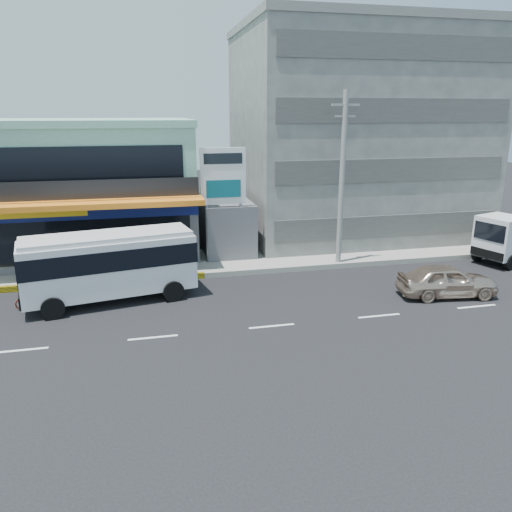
{
  "coord_description": "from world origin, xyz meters",
  "views": [
    {
      "loc": [
        -5.06,
        -19.02,
        8.86
      ],
      "look_at": [
        0.07,
        3.3,
        2.2
      ],
      "focal_mm": 35.0,
      "sensor_mm": 36.0,
      "label": 1
    }
  ],
  "objects_px": {
    "shop_building": "(94,191)",
    "utility_pole_near": "(342,180)",
    "billboard": "(223,183)",
    "sedan": "(447,280)",
    "minibus": "(109,261)",
    "satellite_dish": "(227,201)",
    "concrete_building": "(355,138)",
    "motorcycle_rider": "(33,294)"
  },
  "relations": [
    {
      "from": "shop_building",
      "to": "utility_pole_near",
      "type": "distance_m",
      "value": 15.5
    },
    {
      "from": "shop_building",
      "to": "billboard",
      "type": "bearing_deg",
      "value": -32.32
    },
    {
      "from": "sedan",
      "to": "motorcycle_rider",
      "type": "xyz_separation_m",
      "value": [
        -19.67,
        2.86,
        -0.12
      ]
    },
    {
      "from": "satellite_dish",
      "to": "motorcycle_rider",
      "type": "distance_m",
      "value": 12.52
    },
    {
      "from": "minibus",
      "to": "sedan",
      "type": "distance_m",
      "value": 16.5
    },
    {
      "from": "utility_pole_near",
      "to": "satellite_dish",
      "type": "bearing_deg",
      "value": 149.04
    },
    {
      "from": "concrete_building",
      "to": "minibus",
      "type": "relative_size",
      "value": 1.92
    },
    {
      "from": "sedan",
      "to": "motorcycle_rider",
      "type": "bearing_deg",
      "value": 89.33
    },
    {
      "from": "shop_building",
      "to": "sedan",
      "type": "distance_m",
      "value": 21.56
    },
    {
      "from": "concrete_building",
      "to": "satellite_dish",
      "type": "xyz_separation_m",
      "value": [
        -10.0,
        -4.0,
        -3.42
      ]
    },
    {
      "from": "satellite_dish",
      "to": "sedan",
      "type": "bearing_deg",
      "value": -45.05
    },
    {
      "from": "motorcycle_rider",
      "to": "utility_pole_near",
      "type": "bearing_deg",
      "value": 10.24
    },
    {
      "from": "satellite_dish",
      "to": "minibus",
      "type": "relative_size",
      "value": 0.18
    },
    {
      "from": "billboard",
      "to": "minibus",
      "type": "bearing_deg",
      "value": -144.14
    },
    {
      "from": "sedan",
      "to": "utility_pole_near",
      "type": "bearing_deg",
      "value": 37.87
    },
    {
      "from": "utility_pole_near",
      "to": "motorcycle_rider",
      "type": "height_order",
      "value": "utility_pole_near"
    },
    {
      "from": "billboard",
      "to": "sedan",
      "type": "bearing_deg",
      "value": -37.56
    },
    {
      "from": "satellite_dish",
      "to": "billboard",
      "type": "distance_m",
      "value": 2.31
    },
    {
      "from": "billboard",
      "to": "sedan",
      "type": "relative_size",
      "value": 1.44
    },
    {
      "from": "shop_building",
      "to": "minibus",
      "type": "distance_m",
      "value": 9.58
    },
    {
      "from": "satellite_dish",
      "to": "sedan",
      "type": "relative_size",
      "value": 0.31
    },
    {
      "from": "concrete_building",
      "to": "utility_pole_near",
      "type": "bearing_deg",
      "value": -117.76
    },
    {
      "from": "billboard",
      "to": "motorcycle_rider",
      "type": "bearing_deg",
      "value": -154.13
    },
    {
      "from": "utility_pole_near",
      "to": "sedan",
      "type": "relative_size",
      "value": 2.08
    },
    {
      "from": "shop_building",
      "to": "satellite_dish",
      "type": "distance_m",
      "value": 8.54
    },
    {
      "from": "billboard",
      "to": "motorcycle_rider",
      "type": "height_order",
      "value": "billboard"
    },
    {
      "from": "sedan",
      "to": "concrete_building",
      "type": "bearing_deg",
      "value": 4.99
    },
    {
      "from": "concrete_building",
      "to": "sedan",
      "type": "xyz_separation_m",
      "value": [
        -0.61,
        -13.4,
        -6.18
      ]
    },
    {
      "from": "concrete_building",
      "to": "motorcycle_rider",
      "type": "bearing_deg",
      "value": -152.53
    },
    {
      "from": "billboard",
      "to": "sedan",
      "type": "distance_m",
      "value": 13.13
    },
    {
      "from": "utility_pole_near",
      "to": "minibus",
      "type": "relative_size",
      "value": 1.2
    },
    {
      "from": "concrete_building",
      "to": "billboard",
      "type": "bearing_deg",
      "value": -151.08
    },
    {
      "from": "utility_pole_near",
      "to": "motorcycle_rider",
      "type": "xyz_separation_m",
      "value": [
        -16.28,
        -2.94,
        -4.45
      ]
    },
    {
      "from": "shop_building",
      "to": "satellite_dish",
      "type": "height_order",
      "value": "shop_building"
    },
    {
      "from": "shop_building",
      "to": "minibus",
      "type": "height_order",
      "value": "shop_building"
    },
    {
      "from": "satellite_dish",
      "to": "sedan",
      "type": "height_order",
      "value": "satellite_dish"
    },
    {
      "from": "minibus",
      "to": "utility_pole_near",
      "type": "bearing_deg",
      "value": 12.11
    },
    {
      "from": "utility_pole_near",
      "to": "motorcycle_rider",
      "type": "bearing_deg",
      "value": -169.76
    },
    {
      "from": "utility_pole_near",
      "to": "minibus",
      "type": "xyz_separation_m",
      "value": [
        -12.79,
        -2.74,
        -3.16
      ]
    },
    {
      "from": "shop_building",
      "to": "billboard",
      "type": "height_order",
      "value": "shop_building"
    },
    {
      "from": "shop_building",
      "to": "sedan",
      "type": "xyz_separation_m",
      "value": [
        17.39,
        -12.35,
        -3.18
      ]
    },
    {
      "from": "concrete_building",
      "to": "sedan",
      "type": "bearing_deg",
      "value": -92.62
    }
  ]
}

